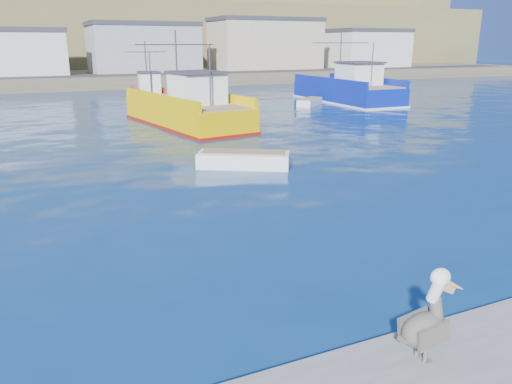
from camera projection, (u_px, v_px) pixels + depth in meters
ground at (349, 280)px, 12.57m from camera, size 260.00×260.00×0.00m
dock_bollards at (478, 316)px, 9.67m from camera, size 36.20×0.20×0.30m
far_shore at (50, 27)px, 105.01m from camera, size 200.00×81.00×24.00m
trawler_yellow_b at (188, 110)px, 35.90m from camera, size 6.40×13.39×6.71m
trawler_blue at (348, 90)px, 50.33m from camera, size 6.66×13.97×6.84m
boat_orange at (149, 95)px, 47.82m from camera, size 3.78×7.48×5.94m
skiff_mid at (244, 161)px, 23.91m from camera, size 4.53×3.53×0.95m
skiff_far at (310, 103)px, 47.78m from camera, size 3.77×3.54×0.83m
pelican at (428, 322)px, 8.41m from camera, size 1.34×0.56×1.66m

